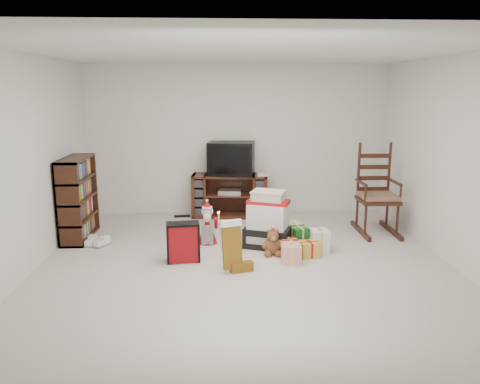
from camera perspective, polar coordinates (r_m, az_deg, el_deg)
The scene contains 13 objects.
room at distance 5.45m, azimuth 0.68°, elevation 3.48°, with size 5.01×5.01×2.51m.
tv_stand at distance 7.82m, azimuth -1.24°, elevation -0.42°, with size 1.28×0.55×0.71m.
bookshelf at distance 7.01m, azimuth -19.14°, elevation -0.91°, with size 0.32×0.95×1.16m.
rocking_chair at distance 7.25m, azimuth 16.24°, elevation -1.04°, with size 0.55×0.91×1.37m.
gift_pile at distance 6.33m, azimuth 3.44°, elevation -3.78°, with size 0.72×0.62×0.75m.
red_suitcase at distance 5.84m, azimuth -6.95°, elevation -6.07°, with size 0.40×0.24×0.58m.
stocking at distance 5.47m, azimuth -0.99°, elevation -6.59°, with size 0.29×0.13×0.63m, color #0E8019, non-canonical shape.
teddy_bear at distance 6.08m, azimuth 3.99°, elevation -6.30°, with size 0.22×0.20×0.33m.
santa_figurine at distance 6.74m, azimuth 3.65°, elevation -3.89°, with size 0.26×0.25×0.53m.
mrs_claus_figurine at distance 6.38m, azimuth -3.98°, elevation -4.48°, with size 0.31×0.29×0.64m.
sneaker_pair at distance 6.72m, azimuth -17.07°, elevation -5.91°, with size 0.34×0.27×0.09m.
gift_cluster at distance 6.28m, azimuth 7.54°, elevation -6.02°, with size 0.69×1.01×0.24m.
crt_television at distance 7.71m, azimuth -1.07°, elevation 4.13°, with size 0.81×0.64×0.54m.
Camera 1 is at (-0.32, -5.37, 2.10)m, focal length 35.00 mm.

